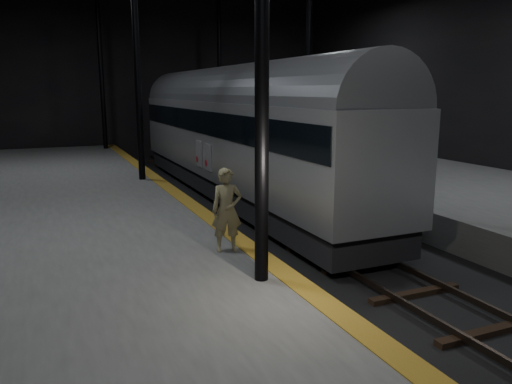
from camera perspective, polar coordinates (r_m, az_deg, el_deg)
ground at (r=15.09m, az=7.69°, el=-6.17°), size 44.00×44.00×0.00m
platform_left at (r=12.94m, az=-22.36°, el=-7.68°), size 9.00×43.80×1.00m
platform_right at (r=19.80m, az=26.70°, el=-1.56°), size 9.00×43.80×1.00m
tactile_strip at (r=13.47m, az=-4.16°, el=-3.81°), size 0.50×43.80×0.01m
track at (r=15.07m, az=7.70°, el=-5.93°), size 2.40×43.00×0.24m
train at (r=21.08m, az=-2.49°, el=7.38°), size 3.05×20.38×5.45m
woman at (r=11.15m, az=-3.35°, el=-2.08°), size 0.76×0.57×1.89m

